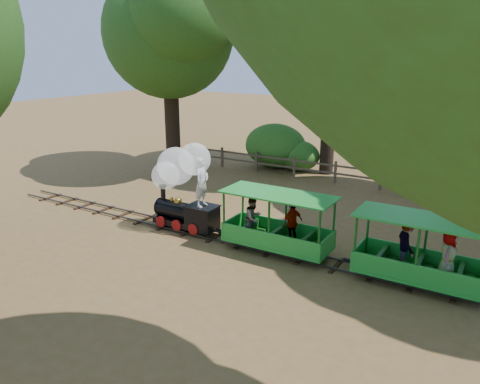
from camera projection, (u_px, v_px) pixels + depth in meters
The scene contains 10 objects.
ground at pixel (272, 251), 13.81m from camera, with size 90.00×90.00×0.00m, color brown.
track at pixel (272, 249), 13.79m from camera, with size 22.00×1.00×0.10m.
locomotive at pixel (181, 180), 15.03m from camera, with size 2.60×1.22×2.99m.
carriage_front at pixel (275, 227), 13.54m from camera, with size 3.27×1.33×1.70m.
carriage_rear at pixel (421, 255), 11.58m from camera, with size 3.27×1.40×1.70m.
oak_nw at pixel (169, 26), 21.05m from camera, with size 7.38×6.49×9.41m.
fence at pixel (357, 174), 20.19m from camera, with size 18.10×0.10×1.00m.
shrub_west at pixel (298, 155), 22.89m from camera, with size 2.17×1.67×1.50m, color #2D6B1E.
shrub_mid_w at pixel (275, 146), 23.41m from camera, with size 3.19×2.45×2.21m, color #2D6B1E.
shrub_mid_e at pixel (417, 173), 20.15m from camera, with size 1.77×1.37×1.23m, color #2D6B1E.
Camera 1 is at (5.78, -11.35, 5.68)m, focal length 35.00 mm.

